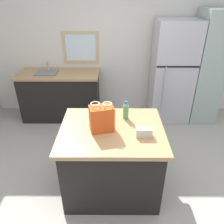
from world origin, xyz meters
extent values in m
plane|color=#ADA89E|center=(0.00, 0.00, 0.00)|extent=(6.20, 6.20, 0.00)
cube|color=silver|center=(0.00, 2.24, 1.31)|extent=(5.16, 0.10, 2.61)
cube|color=#CCB78C|center=(-0.72, 2.18, 1.31)|extent=(0.68, 0.04, 0.60)
cube|color=white|center=(-0.72, 2.16, 1.31)|extent=(0.56, 0.02, 0.48)
cube|color=black|center=(-0.13, 0.03, 0.43)|extent=(1.11, 0.89, 0.86)
cube|color=tan|center=(-0.13, 0.03, 0.88)|extent=(1.19, 0.97, 0.05)
cube|color=#B7B7BC|center=(0.97, 1.84, 0.93)|extent=(0.73, 0.63, 1.86)
cube|color=black|center=(0.97, 1.52, 1.15)|extent=(0.71, 0.01, 0.02)
cylinder|color=#B7B7BC|center=(0.77, 1.49, 0.74)|extent=(0.02, 0.02, 0.84)
cube|color=#9EB2A8|center=(1.60, 1.84, 1.01)|extent=(0.49, 0.60, 2.02)
cube|color=black|center=(-1.13, 1.86, 0.44)|extent=(1.46, 0.60, 0.88)
cube|color=tan|center=(-1.13, 1.86, 0.90)|extent=(1.50, 0.64, 0.04)
cube|color=slate|center=(-1.35, 1.86, 0.87)|extent=(0.40, 0.32, 0.14)
cylinder|color=#B7B7BC|center=(-1.35, 2.00, 1.01)|extent=(0.03, 0.03, 0.18)
cylinder|color=#B7B7BC|center=(-1.35, 1.93, 1.09)|extent=(0.02, 0.14, 0.02)
cube|color=#DB511E|center=(-0.24, 0.01, 1.05)|extent=(0.29, 0.23, 0.29)
torus|color=white|center=(-0.30, 0.01, 1.24)|extent=(0.12, 0.12, 0.01)
torus|color=white|center=(-0.17, 0.01, 1.24)|extent=(0.12, 0.12, 0.01)
cube|color=beige|center=(0.22, -0.11, 0.96)|extent=(0.17, 0.09, 0.10)
cylinder|color=#4C9956|center=(0.04, 0.26, 1.00)|extent=(0.07, 0.07, 0.18)
cone|color=#4C9956|center=(0.04, 0.26, 1.10)|extent=(0.06, 0.06, 0.03)
cylinder|color=blue|center=(0.04, 0.26, 1.13)|extent=(0.03, 0.03, 0.02)
camera|label=1|loc=(-0.11, -2.09, 2.32)|focal=35.83mm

